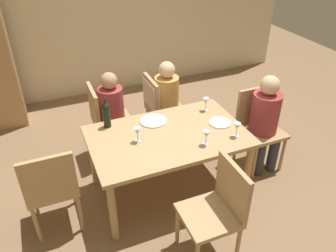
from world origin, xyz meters
TOP-DOWN VIEW (x-y plane):
  - ground_plane at (0.00, 0.00)m, footprint 10.00×10.00m
  - rear_room_partition at (0.00, 2.68)m, footprint 6.40×0.12m
  - dining_table at (0.00, 0.00)m, footprint 1.53×0.96m
  - chair_right_end at (1.14, 0.09)m, footprint 0.44×0.44m
  - chair_far_right at (0.22, 0.86)m, footprint 0.46×0.44m
  - chair_far_left at (-0.43, 0.86)m, footprint 0.44×0.44m
  - chair_left_end at (-1.14, -0.09)m, footprint 0.44×0.44m
  - chair_near at (0.09, -0.86)m, footprint 0.44×0.44m
  - person_woman_host at (1.14, -0.03)m, footprint 0.31×0.36m
  - person_man_bearded at (0.37, 0.86)m, footprint 0.34×0.29m
  - person_man_guest at (-0.32, 0.86)m, footprint 0.33×0.28m
  - wine_bottle_tall_green at (-0.50, 0.37)m, footprint 0.07×0.07m
  - wine_glass_near_left at (0.60, -0.28)m, footprint 0.07×0.07m
  - wine_glass_centre at (-0.31, 0.01)m, footprint 0.07×0.07m
  - wine_glass_near_right at (0.26, -0.28)m, footprint 0.07×0.07m
  - wine_glass_far at (0.56, 0.28)m, footprint 0.07×0.07m
  - dinner_plate_host at (-0.05, 0.28)m, footprint 0.27×0.27m
  - dinner_plate_guest_left at (0.57, -0.01)m, footprint 0.23×0.23m

SIDE VIEW (x-z plane):
  - ground_plane at x=0.00m, z-range 0.00..0.00m
  - chair_right_end at x=1.14m, z-range 0.07..0.99m
  - chair_far_left at x=-0.43m, z-range 0.07..0.99m
  - chair_left_end at x=-1.14m, z-range 0.07..0.99m
  - chair_near at x=0.09m, z-range 0.07..0.99m
  - chair_far_right at x=0.22m, z-range 0.13..1.05m
  - person_man_guest at x=-0.32m, z-range 0.09..1.17m
  - dining_table at x=0.00m, z-range 0.27..1.00m
  - person_man_bearded at x=0.37m, z-range 0.09..1.19m
  - person_woman_host at x=1.14m, z-range 0.09..1.23m
  - dinner_plate_host at x=-0.05m, z-range 0.72..0.74m
  - dinner_plate_guest_left at x=0.57m, z-range 0.72..0.74m
  - wine_glass_near_left at x=0.60m, z-range 0.75..0.90m
  - wine_glass_centre at x=-0.31m, z-range 0.75..0.90m
  - wine_glass_near_right at x=0.26m, z-range 0.75..0.90m
  - wine_glass_far at x=0.56m, z-range 0.75..0.90m
  - wine_bottle_tall_green at x=-0.50m, z-range 0.70..1.03m
  - rear_room_partition at x=0.00m, z-range 0.00..2.70m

